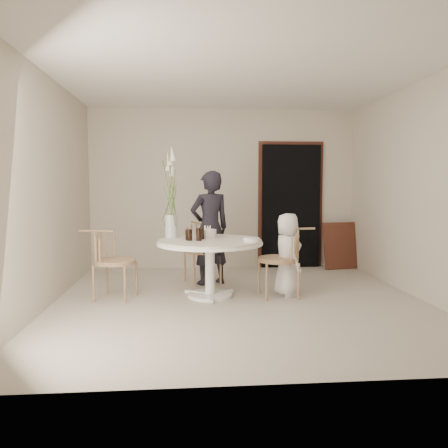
{
  "coord_description": "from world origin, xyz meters",
  "views": [
    {
      "loc": [
        -0.64,
        -5.19,
        1.4
      ],
      "look_at": [
        -0.17,
        0.3,
        0.92
      ],
      "focal_mm": 35.0,
      "sensor_mm": 36.0,
      "label": 1
    }
  ],
  "objects": [
    {
      "name": "cola_tumbler_a",
      "position": [
        -0.61,
        0.17,
        0.8
      ],
      "size": [
        0.09,
        0.09,
        0.14
      ],
      "primitive_type": "cylinder",
      "rotation": [
        0.0,
        0.0,
        -0.42
      ],
      "color": "black",
      "rests_on": "table"
    },
    {
      "name": "boy",
      "position": [
        0.64,
        0.23,
        0.53
      ],
      "size": [
        0.42,
        0.56,
        1.06
      ],
      "primitive_type": "imported",
      "rotation": [
        0.0,
        0.0,
        1.73
      ],
      "color": "silver",
      "rests_on": "ground"
    },
    {
      "name": "room_shell",
      "position": [
        0.0,
        0.0,
        1.62
      ],
      "size": [
        4.5,
        4.5,
        4.5
      ],
      "color": "white",
      "rests_on": "ground"
    },
    {
      "name": "plate_stack",
      "position": [
        0.14,
        0.01,
        0.75
      ],
      "size": [
        0.21,
        0.21,
        0.05
      ],
      "primitive_type": "cylinder",
      "rotation": [
        0.0,
        0.0,
        0.1
      ],
      "color": "white",
      "rests_on": "table"
    },
    {
      "name": "picture_frame",
      "position": [
        1.95,
        1.95,
        0.39
      ],
      "size": [
        0.61,
        0.28,
        0.79
      ],
      "primitive_type": "cube",
      "rotation": [
        -0.17,
        0.0,
        0.17
      ],
      "color": "#56291D",
      "rests_on": "ground"
    },
    {
      "name": "flower_vase",
      "position": [
        -0.84,
        0.5,
        1.19
      ],
      "size": [
        0.16,
        0.16,
        1.18
      ],
      "rotation": [
        0.0,
        0.0,
        0.43
      ],
      "color": "silver",
      "rests_on": "table"
    },
    {
      "name": "chair_left",
      "position": [
        -1.64,
        0.28,
        0.56
      ],
      "size": [
        0.58,
        0.55,
        0.86
      ],
      "rotation": [
        0.0,
        0.0,
        1.34
      ],
      "color": "#AC7C5D",
      "rests_on": "ground"
    },
    {
      "name": "birthday_cake",
      "position": [
        -0.37,
        0.44,
        0.79
      ],
      "size": [
        0.23,
        0.23,
        0.16
      ],
      "rotation": [
        0.0,
        0.0,
        0.31
      ],
      "color": "white",
      "rests_on": "table"
    },
    {
      "name": "ground",
      "position": [
        0.0,
        0.0,
        0.0
      ],
      "size": [
        4.5,
        4.5,
        0.0
      ],
      "primitive_type": "plane",
      "color": "beige",
      "rests_on": "ground"
    },
    {
      "name": "girl",
      "position": [
        -0.31,
        0.97,
        0.81
      ],
      "size": [
        0.69,
        0.58,
        1.61
      ],
      "primitive_type": "imported",
      "rotation": [
        0.0,
        0.0,
        3.52
      ],
      "color": "black",
      "rests_on": "ground"
    },
    {
      "name": "chair_right",
      "position": [
        0.64,
        0.2,
        0.57
      ],
      "size": [
        0.55,
        0.52,
        0.88
      ],
      "rotation": [
        0.0,
        0.0,
        -1.5
      ],
      "color": "#AC7C5D",
      "rests_on": "ground"
    },
    {
      "name": "cola_tumbler_b",
      "position": [
        -0.49,
        0.15,
        0.8
      ],
      "size": [
        0.09,
        0.09,
        0.15
      ],
      "primitive_type": "cylinder",
      "rotation": [
        0.0,
        0.0,
        -0.38
      ],
      "color": "black",
      "rests_on": "table"
    },
    {
      "name": "doorway",
      "position": [
        1.15,
        2.19,
        1.05
      ],
      "size": [
        1.0,
        0.1,
        2.1
      ],
      "primitive_type": "cube",
      "color": "black",
      "rests_on": "ground"
    },
    {
      "name": "table",
      "position": [
        -0.35,
        0.25,
        0.62
      ],
      "size": [
        1.33,
        1.33,
        0.73
      ],
      "color": "white",
      "rests_on": "ground"
    },
    {
      "name": "cola_tumbler_d",
      "position": [
        -0.45,
        0.32,
        0.8
      ],
      "size": [
        0.07,
        0.07,
        0.14
      ],
      "primitive_type": "cylinder",
      "rotation": [
        0.0,
        0.0,
        0.1
      ],
      "color": "black",
      "rests_on": "table"
    },
    {
      "name": "chair_far",
      "position": [
        -0.45,
        1.17,
        0.57
      ],
      "size": [
        0.59,
        0.61,
        0.87
      ],
      "rotation": [
        0.0,
        0.0,
        0.33
      ],
      "color": "#AC7C5D",
      "rests_on": "ground"
    },
    {
      "name": "cola_tumbler_c",
      "position": [
        -0.63,
        0.24,
        0.8
      ],
      "size": [
        0.07,
        0.07,
        0.13
      ],
      "primitive_type": "cylinder",
      "rotation": [
        0.0,
        0.0,
        0.22
      ],
      "color": "black",
      "rests_on": "table"
    },
    {
      "name": "door_trim",
      "position": [
        1.15,
        2.23,
        1.11
      ],
      "size": [
        1.12,
        0.03,
        2.22
      ],
      "primitive_type": "cube",
      "color": "#56291D",
      "rests_on": "ground"
    }
  ]
}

